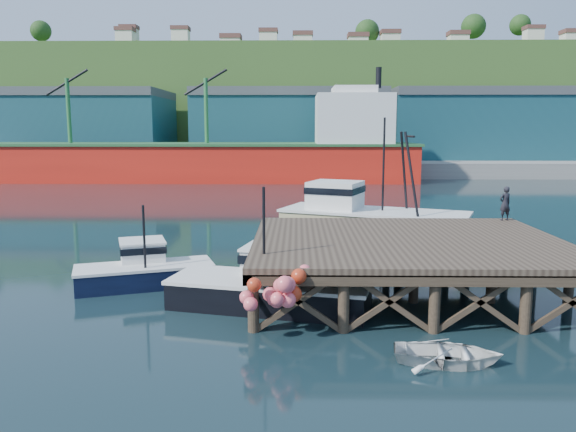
{
  "coord_description": "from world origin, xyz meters",
  "views": [
    {
      "loc": [
        1.17,
        -21.73,
        6.36
      ],
      "look_at": [
        0.79,
        2.0,
        2.68
      ],
      "focal_mm": 35.0,
      "sensor_mm": 36.0,
      "label": 1
    }
  ],
  "objects_px": {
    "dinghy": "(448,353)",
    "boat_navy": "(144,268)",
    "trawler": "(370,217)",
    "dockworker": "(505,203)",
    "boat_black": "(273,283)"
  },
  "relations": [
    {
      "from": "dinghy",
      "to": "boat_navy",
      "type": "bearing_deg",
      "value": 62.23
    },
    {
      "from": "trawler",
      "to": "dockworker",
      "type": "distance_m",
      "value": 7.94
    },
    {
      "from": "boat_navy",
      "to": "dockworker",
      "type": "height_order",
      "value": "dockworker"
    },
    {
      "from": "trawler",
      "to": "dockworker",
      "type": "bearing_deg",
      "value": -22.09
    },
    {
      "from": "boat_navy",
      "to": "trawler",
      "type": "distance_m",
      "value": 13.94
    },
    {
      "from": "boat_navy",
      "to": "dockworker",
      "type": "xyz_separation_m",
      "value": [
        16.02,
        3.75,
        2.24
      ]
    },
    {
      "from": "boat_black",
      "to": "trawler",
      "type": "xyz_separation_m",
      "value": [
        5.03,
        11.8,
        0.63
      ]
    },
    {
      "from": "dockworker",
      "to": "dinghy",
      "type": "bearing_deg",
      "value": 45.68
    },
    {
      "from": "boat_black",
      "to": "trawler",
      "type": "height_order",
      "value": "trawler"
    },
    {
      "from": "boat_black",
      "to": "dockworker",
      "type": "height_order",
      "value": "boat_black"
    },
    {
      "from": "dinghy",
      "to": "dockworker",
      "type": "xyz_separation_m",
      "value": [
        5.59,
        11.51,
        2.62
      ]
    },
    {
      "from": "boat_navy",
      "to": "boat_black",
      "type": "distance_m",
      "value": 5.99
    },
    {
      "from": "boat_black",
      "to": "dockworker",
      "type": "relative_size",
      "value": 4.76
    },
    {
      "from": "boat_navy",
      "to": "trawler",
      "type": "height_order",
      "value": "trawler"
    },
    {
      "from": "trawler",
      "to": "dockworker",
      "type": "xyz_separation_m",
      "value": [
        5.58,
        -5.45,
        1.48
      ]
    }
  ]
}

